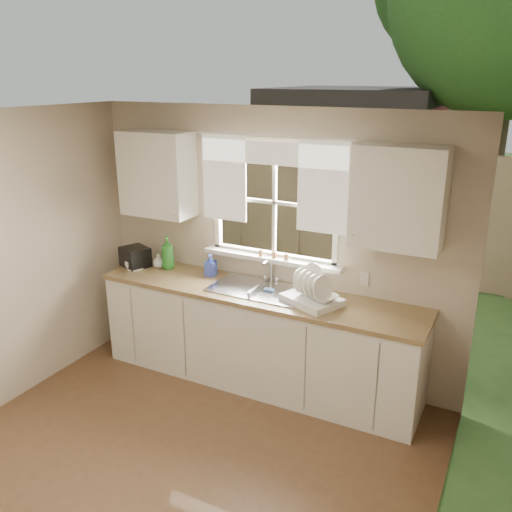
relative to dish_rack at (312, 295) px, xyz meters
The scene contains 21 objects.
ground 2.00m from the dish_rack, 107.78° to the right, with size 4.00×4.00×0.00m, color brown.
room_walls 1.82m from the dish_rack, 107.14° to the right, with size 3.62×4.02×2.50m.
ceiling 2.30m from the dish_rack, 107.78° to the right, with size 3.60×4.00×0.02m, color silver.
window 0.81m from the dish_rack, 146.82° to the left, with size 1.38×0.16×1.06m.
curtains 1.13m from the dish_rack, 150.89° to the left, with size 1.50×0.03×0.81m.
base_cabinets 0.76m from the dish_rack, behind, with size 3.00×0.62×0.87m, color white.
countertop 0.54m from the dish_rack, behind, with size 3.04×0.65×0.04m, color olive.
upper_cabinet_left 1.90m from the dish_rack, behind, with size 0.70×0.33×0.80m, color white.
upper_cabinet_right 1.08m from the dish_rack, 15.41° to the left, with size 0.70×0.33×0.80m, color white.
wall_outlet 0.49m from the dish_rack, 43.42° to the left, with size 0.08×0.01×0.12m, color beige.
sill_jars 0.61m from the dish_rack, 150.10° to the left, with size 0.30×0.04×0.06m.
backyard 7.20m from the dish_rack, 89.60° to the left, with size 20.00×10.00×6.13m.
sink 0.55m from the dish_rack, behind, with size 0.88×0.52×0.40m.
dish_rack is the anchor object (origin of this frame).
bowl 0.14m from the dish_rack, 21.25° to the right, with size 0.21×0.21×0.05m, color silver.
soap_bottle_a 1.60m from the dish_rack, behind, with size 0.13×0.13×0.33m, color #2B822A.
soap_bottle_b 1.12m from the dish_rack, behind, with size 0.10×0.10×0.21m, color #324ABE.
soap_bottle_c 1.70m from the dish_rack, behind, with size 0.11×0.11×0.14m, color beige.
saucer 1.88m from the dish_rack, behind, with size 0.16×0.16×0.01m, color silver.
cup 1.93m from the dish_rack, behind, with size 0.11×0.11×0.08m, color white.
black_appliance 1.93m from the dish_rack, behind, with size 0.27×0.23×0.20m, color black.
Camera 1 is at (2.03, -2.33, 2.75)m, focal length 38.00 mm.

